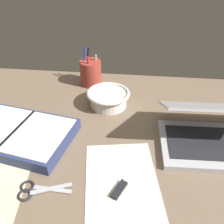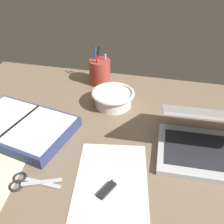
# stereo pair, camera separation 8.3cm
# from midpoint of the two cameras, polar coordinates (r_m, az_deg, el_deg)

# --- Properties ---
(desk_top) EXTENTS (1.40, 1.00, 0.02)m
(desk_top) POSITION_cam_midpoint_polar(r_m,az_deg,el_deg) (0.82, 1.77, -7.81)
(desk_top) COLOR #75604C
(desk_top) RESTS_ON ground
(laptop) EXTENTS (0.35, 0.28, 0.17)m
(laptop) POSITION_cam_midpoint_polar(r_m,az_deg,el_deg) (0.83, 25.39, -5.99)
(laptop) COLOR #B7B7BC
(laptop) RESTS_ON desk_top
(bowl) EXTENTS (0.17, 0.17, 0.06)m
(bowl) POSITION_cam_midpoint_polar(r_m,az_deg,el_deg) (0.97, 2.66, 3.21)
(bowl) COLOR silver
(bowl) RESTS_ON desk_top
(pen_cup) EXTENTS (0.09, 0.09, 0.17)m
(pen_cup) POSITION_cam_midpoint_polar(r_m,az_deg,el_deg) (1.12, -0.68, 9.14)
(pen_cup) COLOR #9E382D
(pen_cup) RESTS_ON desk_top
(planner) EXTENTS (0.39, 0.29, 0.04)m
(planner) POSITION_cam_midpoint_polar(r_m,az_deg,el_deg) (0.89, -17.81, -3.28)
(planner) COLOR navy
(planner) RESTS_ON desk_top
(scissors) EXTENTS (0.14, 0.07, 0.01)m
(scissors) POSITION_cam_midpoint_polar(r_m,az_deg,el_deg) (0.73, -16.26, -15.22)
(scissors) COLOR #B7B7BC
(scissors) RESTS_ON desk_top
(paper_sheet_front) EXTENTS (0.24, 0.32, 0.00)m
(paper_sheet_front) POSITION_cam_midpoint_polar(r_m,az_deg,el_deg) (0.71, 3.34, -15.63)
(paper_sheet_front) COLOR silver
(paper_sheet_front) RESTS_ON desk_top
(usb_drive) EXTENTS (0.04, 0.07, 0.01)m
(usb_drive) POSITION_cam_midpoint_polar(r_m,az_deg,el_deg) (0.68, 2.57, -17.43)
(usb_drive) COLOR black
(usb_drive) RESTS_ON desk_top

